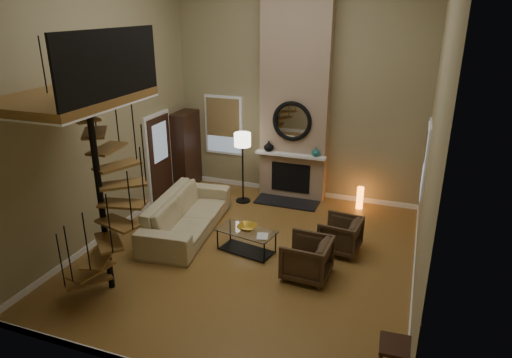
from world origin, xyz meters
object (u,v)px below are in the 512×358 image
(hutch, at_px, (186,151))
(accent_lamp, at_px, (360,198))
(sofa, at_px, (187,214))
(armchair_near, at_px, (344,236))
(coffee_table, at_px, (246,238))
(armchair_far, at_px, (311,259))
(side_chair, at_px, (405,342))
(floor_lamp, at_px, (243,145))

(hutch, xyz_separation_m, accent_lamp, (4.48, 0.07, -0.70))
(hutch, height_order, sofa, hutch)
(armchair_near, bearing_deg, sofa, -79.97)
(sofa, distance_m, coffee_table, 1.53)
(armchair_far, bearing_deg, coffee_table, -105.28)
(sofa, distance_m, side_chair, 5.22)
(sofa, relative_size, side_chair, 2.89)
(sofa, relative_size, floor_lamp, 1.62)
(hutch, height_order, accent_lamp, hutch)
(armchair_far, relative_size, coffee_table, 0.67)
(sofa, bearing_deg, floor_lamp, -22.61)
(armchair_far, distance_m, side_chair, 2.46)
(accent_lamp, bearing_deg, coffee_table, -122.42)
(accent_lamp, bearing_deg, hutch, -179.16)
(floor_lamp, bearing_deg, accent_lamp, 11.32)
(hutch, xyz_separation_m, floor_lamp, (1.76, -0.48, 0.46))
(armchair_near, distance_m, side_chair, 3.15)
(armchair_far, height_order, side_chair, side_chair)
(sofa, relative_size, armchair_far, 3.43)
(hutch, xyz_separation_m, coffee_table, (2.71, -2.72, -0.67))
(hutch, height_order, armchair_near, hutch)
(coffee_table, distance_m, side_chair, 3.78)
(coffee_table, relative_size, floor_lamp, 0.70)
(hutch, distance_m, sofa, 2.70)
(hutch, distance_m, side_chair, 7.60)
(armchair_near, bearing_deg, side_chair, 29.42)
(hutch, xyz_separation_m, sofa, (1.23, -2.34, -0.55))
(floor_lamp, height_order, accent_lamp, floor_lamp)
(coffee_table, bearing_deg, armchair_far, -17.88)
(coffee_table, height_order, floor_lamp, floor_lamp)
(side_chair, bearing_deg, sofa, 149.43)
(floor_lamp, height_order, side_chair, floor_lamp)
(hutch, height_order, floor_lamp, hutch)
(armchair_far, distance_m, floor_lamp, 3.70)
(armchair_near, height_order, accent_lamp, armchair_near)
(armchair_near, xyz_separation_m, side_chair, (1.25, -2.88, 0.17))
(coffee_table, bearing_deg, hutch, 134.91)
(hutch, bearing_deg, accent_lamp, 0.84)
(coffee_table, bearing_deg, floor_lamp, 112.92)
(accent_lamp, height_order, side_chair, side_chair)
(floor_lamp, distance_m, accent_lamp, 3.00)
(accent_lamp, distance_m, side_chair, 5.21)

